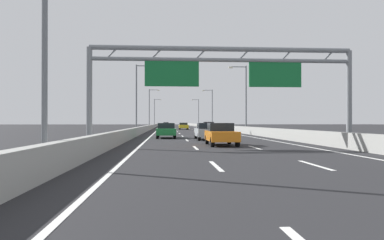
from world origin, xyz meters
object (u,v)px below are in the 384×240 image
Objects in this scene: sign_gantry at (223,70)px; streetlamp_left_distant at (155,111)px; streetlamp_right_mid at (244,95)px; streetlamp_left_near at (52,10)px; streetlamp_right_far at (211,106)px; green_car at (166,130)px; red_car at (208,126)px; yellow_car at (184,126)px; streetlamp_left_mid at (138,94)px; orange_car at (221,134)px; black_car at (166,125)px; streetlamp_left_far at (150,106)px; streetlamp_right_distant at (198,111)px; silver_car at (206,131)px.

streetlamp_left_distant is (-7.49, 104.18, 0.56)m from sign_gantry.
streetlamp_left_near is at bearing -111.39° from streetlamp_right_mid.
streetlamp_right_far is 40.94m from streetlamp_left_distant.
green_car is 25.83m from red_car.
streetlamp_right_far is 1.00× the size of streetlamp_left_distant.
streetlamp_left_near is 49.04m from red_car.
streetlamp_left_distant is 52.99m from yellow_car.
streetlamp_left_mid is 2.28× the size of red_car.
streetlamp_left_distant is at bearing 111.39° from streetlamp_right_far.
streetlamp_left_near is at bearing -126.35° from sign_gantry.
yellow_car is (-7.50, 23.98, -4.66)m from streetlamp_right_mid.
streetlamp_left_distant is (0.00, 76.24, 0.00)m from streetlamp_left_mid.
orange_car is at bearing -95.28° from red_car.
black_car is (-3.71, 87.87, -4.09)m from sign_gantry.
streetlamp_left_near is 1.00× the size of streetlamp_left_far.
streetlamp_left_far reaches higher than red_car.
streetlamp_left_mid is 1.00× the size of streetlamp_right_far.
streetlamp_left_far is 2.28× the size of red_car.
streetlamp_right_distant is 103.30m from orange_car.
sign_gantry is at bearing -89.93° from yellow_car.
orange_car is at bearing -83.34° from streetlamp_left_far.
sign_gantry is at bearing -75.00° from streetlamp_left_mid.
sign_gantry is at bearing -85.89° from streetlamp_left_distant.
streetlamp_left_near is at bearing -101.08° from streetlamp_right_far.
silver_car is (-7.55, -19.11, -4.65)m from streetlamp_right_mid.
streetlamp_left_near is 2.16× the size of green_car.
streetlamp_right_mid is 38.12m from streetlamp_right_far.
green_car is at bearing -89.92° from black_car.
streetlamp_left_distant reaches higher than black_car.
streetlamp_left_far is 16.64m from yellow_car.
streetlamp_left_mid is 1.00× the size of streetlamp_right_mid.
streetlamp_left_mid and streetlamp_right_distant have the same top height.
green_car is at bearing 80.28° from streetlamp_left_near.
streetlamp_left_mid is at bearing -107.22° from yellow_car.
streetlamp_left_distant is (0.00, 114.36, 0.00)m from streetlamp_left_near.
streetlamp_right_mid and streetlamp_left_far have the same top height.
streetlamp_right_distant is 92.41m from green_car.
red_car is (10.91, -66.77, -4.59)m from streetlamp_left_distant.
streetlamp_right_far is 29.30m from red_car.
streetlamp_left_near is 38.12m from streetlamp_left_mid.
yellow_car is (7.43, -52.26, -4.66)m from streetlamp_left_distant.
streetlamp_left_mid is at bearing -93.61° from black_car.
sign_gantry is 1.79× the size of streetlamp_left_mid.
streetlamp_left_mid is 21.01m from silver_car.
streetlamp_left_near reaches higher than green_car.
streetlamp_left_near is 77.69m from streetlamp_right_far.
streetlamp_right_far is (0.00, 38.12, 0.00)m from streetlamp_right_mid.
sign_gantry is 52.08m from yellow_car.
sign_gantry is 1.79× the size of streetlamp_right_distant.
streetlamp_right_mid is at bearing -67.00° from red_car.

